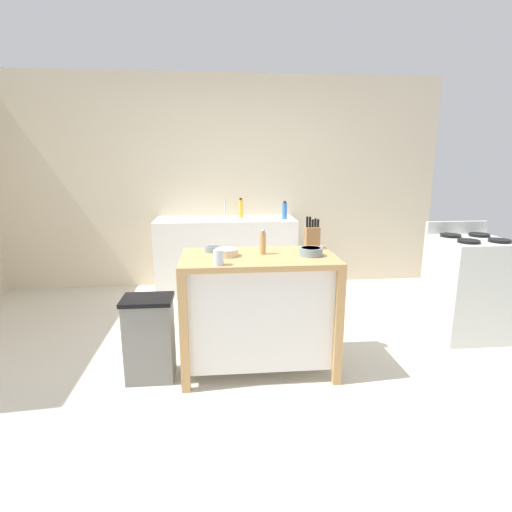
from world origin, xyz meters
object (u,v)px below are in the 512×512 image
(bowl_ceramic_small, at_px, (311,251))
(pepper_grinder, at_px, (263,242))
(bowl_ceramic_wide, at_px, (212,249))
(drinking_cup, at_px, (218,257))
(stove, at_px, (468,287))
(kitchen_island, at_px, (258,307))
(knife_block, at_px, (312,237))
(bowl_stoneware_deep, at_px, (227,252))
(bottle_hand_soap, at_px, (241,208))
(bottle_dish_soap, at_px, (285,211))
(trash_bin, at_px, (150,338))
(sink_faucet, at_px, (225,208))

(bowl_ceramic_small, distance_m, pepper_grinder, 0.36)
(bowl_ceramic_wide, xyz_separation_m, pepper_grinder, (0.38, -0.11, 0.07))
(drinking_cup, height_order, stove, stove)
(kitchen_island, relative_size, bowl_ceramic_small, 6.73)
(knife_block, bearing_deg, bowl_stoneware_deep, -162.76)
(bowl_ceramic_small, distance_m, drinking_cup, 0.71)
(knife_block, xyz_separation_m, pepper_grinder, (-0.41, -0.17, -0.00))
(bowl_stoneware_deep, height_order, bottle_hand_soap, bottle_hand_soap)
(bowl_ceramic_wide, bearing_deg, bowl_ceramic_small, -15.29)
(bowl_ceramic_small, bearing_deg, bowl_ceramic_wide, 164.71)
(bowl_ceramic_wide, distance_m, bottle_dish_soap, 1.91)
(bowl_ceramic_small, bearing_deg, bottle_dish_soap, 86.52)
(bowl_ceramic_wide, relative_size, pepper_grinder, 0.62)
(bottle_hand_soap, xyz_separation_m, bottle_dish_soap, (0.51, -0.18, -0.01))
(bowl_ceramic_wide, height_order, drinking_cup, drinking_cup)
(trash_bin, distance_m, bottle_hand_soap, 2.38)
(trash_bin, relative_size, stove, 0.62)
(knife_block, height_order, pepper_grinder, knife_block)
(bottle_dish_soap, height_order, stove, bottle_dish_soap)
(knife_block, distance_m, bowl_ceramic_small, 0.27)
(pepper_grinder, height_order, bottle_dish_soap, bottle_dish_soap)
(drinking_cup, xyz_separation_m, bottle_dish_soap, (0.79, 2.12, 0.05))
(bowl_ceramic_wide, relative_size, bowl_stoneware_deep, 0.71)
(kitchen_island, distance_m, bowl_stoneware_deep, 0.48)
(bowl_stoneware_deep, relative_size, pepper_grinder, 0.88)
(bowl_ceramic_wide, distance_m, stove, 2.37)
(kitchen_island, relative_size, sink_faucet, 5.19)
(pepper_grinder, bearing_deg, stove, 11.79)
(pepper_grinder, bearing_deg, bottle_dish_soap, 75.76)
(kitchen_island, relative_size, trash_bin, 1.81)
(sink_faucet, bearing_deg, bottle_dish_soap, -17.86)
(kitchen_island, xyz_separation_m, bowl_ceramic_wide, (-0.34, 0.16, 0.42))
(bowl_ceramic_wide, distance_m, sink_faucet, 1.94)
(bowl_stoneware_deep, height_order, pepper_grinder, pepper_grinder)
(knife_block, height_order, bowl_ceramic_small, knife_block)
(bowl_stoneware_deep, bearing_deg, bottle_hand_soap, 83.88)
(pepper_grinder, bearing_deg, drinking_cup, -137.94)
(knife_block, bearing_deg, bowl_ceramic_small, -104.53)
(pepper_grinder, xyz_separation_m, sink_faucet, (-0.24, 2.05, 0.02))
(drinking_cup, height_order, bottle_dish_soap, bottle_dish_soap)
(drinking_cup, xyz_separation_m, pepper_grinder, (0.33, 0.30, 0.04))
(pepper_grinder, bearing_deg, bowl_ceramic_small, -13.43)
(bottle_dish_soap, xyz_separation_m, stove, (1.47, -1.42, -0.54))
(bowl_ceramic_small, xyz_separation_m, bottle_dish_soap, (0.12, 1.91, 0.07))
(bowl_ceramic_small, xyz_separation_m, stove, (1.59, 0.49, -0.47))
(bowl_stoneware_deep, bearing_deg, bottle_dish_soap, 68.58)
(bowl_ceramic_wide, distance_m, bowl_ceramic_small, 0.75)
(drinking_cup, height_order, sink_faucet, sink_faucet)
(bowl_stoneware_deep, relative_size, sink_faucet, 0.76)
(bowl_stoneware_deep, distance_m, bowl_ceramic_small, 0.62)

